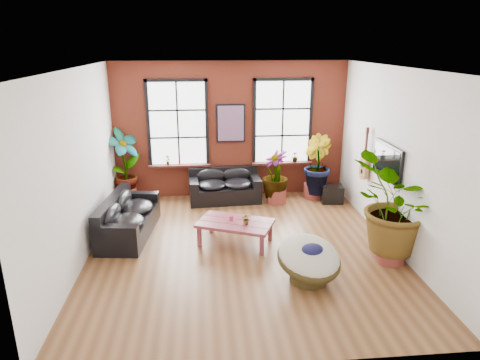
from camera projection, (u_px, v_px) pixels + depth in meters
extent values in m
cube|color=brown|center=(243.00, 249.00, 8.54)|extent=(6.00, 6.50, 0.02)
cube|color=white|center=(243.00, 68.00, 7.46)|extent=(6.00, 6.50, 0.02)
cube|color=#571E14|center=(231.00, 130.00, 11.09)|extent=(6.00, 0.02, 3.50)
cube|color=silver|center=(271.00, 241.00, 4.91)|extent=(6.00, 0.02, 3.50)
cube|color=silver|center=(78.00, 169.00, 7.74)|extent=(0.02, 6.50, 3.50)
cube|color=silver|center=(398.00, 161.00, 8.27)|extent=(0.02, 6.50, 3.50)
cube|color=white|center=(178.00, 124.00, 10.86)|extent=(1.40, 0.02, 2.10)
cube|color=#36130E|center=(180.00, 166.00, 11.12)|extent=(1.60, 0.22, 0.06)
cube|color=white|center=(283.00, 122.00, 11.09)|extent=(1.40, 0.02, 2.10)
cube|color=#36130E|center=(282.00, 163.00, 11.36)|extent=(1.60, 0.22, 0.06)
cube|color=black|center=(225.00, 193.00, 11.07)|extent=(1.85, 0.98, 0.41)
cube|color=black|center=(223.00, 174.00, 11.25)|extent=(1.81, 0.32, 0.42)
cube|color=black|center=(194.00, 183.00, 10.86)|extent=(0.27, 0.89, 0.21)
cube|color=black|center=(255.00, 180.00, 11.08)|extent=(0.27, 0.89, 0.21)
ellipsoid|color=black|center=(212.00, 185.00, 10.89)|extent=(0.80, 0.78, 0.23)
ellipsoid|color=black|center=(211.00, 176.00, 11.08)|extent=(0.77, 0.28, 0.40)
ellipsoid|color=black|center=(238.00, 184.00, 10.99)|extent=(0.80, 0.78, 0.23)
ellipsoid|color=black|center=(237.00, 175.00, 11.18)|extent=(0.77, 0.28, 0.40)
cube|color=black|center=(130.00, 226.00, 9.10)|extent=(1.12, 2.19, 0.41)
cube|color=black|center=(112.00, 207.00, 8.98)|extent=(0.46, 2.11, 0.42)
cube|color=black|center=(115.00, 231.00, 8.10)|extent=(0.90, 0.32, 0.22)
cube|color=black|center=(140.00, 197.00, 9.90)|extent=(0.90, 0.32, 0.22)
ellipsoid|color=black|center=(125.00, 222.00, 8.62)|extent=(0.84, 1.00, 0.23)
ellipsoid|color=black|center=(112.00, 215.00, 8.58)|extent=(0.34, 0.94, 0.40)
ellipsoid|color=black|center=(136.00, 207.00, 9.41)|extent=(0.84, 1.00, 0.23)
ellipsoid|color=black|center=(124.00, 201.00, 9.37)|extent=(0.34, 0.94, 0.40)
cube|color=maroon|center=(235.00, 223.00, 8.65)|extent=(1.68, 1.35, 0.06)
cube|color=#36130E|center=(233.00, 224.00, 8.51)|extent=(1.36, 0.58, 0.00)
cube|color=#36130E|center=(237.00, 219.00, 8.76)|extent=(1.36, 0.58, 0.00)
cube|color=maroon|center=(199.00, 236.00, 8.60)|extent=(0.10, 0.10, 0.41)
cube|color=maroon|center=(262.00, 245.00, 8.23)|extent=(0.10, 0.10, 0.41)
cube|color=maroon|center=(212.00, 224.00, 9.21)|extent=(0.10, 0.10, 0.41)
cube|color=maroon|center=(270.00, 231.00, 8.84)|extent=(0.10, 0.10, 0.41)
cylinder|color=#C9325F|center=(231.00, 218.00, 8.70)|extent=(0.11, 0.11, 0.09)
cylinder|color=#3D3316|center=(308.00, 274.00, 7.36)|extent=(0.82, 0.82, 0.25)
torus|color=#3D3316|center=(309.00, 259.00, 7.27)|extent=(1.42, 1.42, 0.50)
ellipsoid|color=beige|center=(309.00, 255.00, 7.25)|extent=(1.39, 1.42, 0.68)
ellipsoid|color=#14133B|center=(311.00, 250.00, 7.16)|extent=(0.52, 0.47, 0.19)
cube|color=black|center=(231.00, 123.00, 10.96)|extent=(0.74, 0.04, 0.98)
cube|color=#0C7F8C|center=(231.00, 123.00, 10.94)|extent=(0.66, 0.02, 0.90)
cube|color=black|center=(388.00, 161.00, 8.58)|extent=(0.06, 1.25, 0.72)
cube|color=black|center=(386.00, 162.00, 8.57)|extent=(0.01, 1.15, 0.62)
cylinder|color=#B27F4C|center=(364.00, 171.00, 9.73)|extent=(0.09, 0.38, 0.38)
cylinder|color=#B27F4C|center=(365.00, 161.00, 9.65)|extent=(0.09, 0.30, 0.30)
cylinder|color=black|center=(363.00, 171.00, 9.73)|extent=(0.09, 0.11, 0.11)
cube|color=#36130E|center=(366.00, 145.00, 9.53)|extent=(0.04, 0.05, 0.55)
cube|color=#36130E|center=(367.00, 131.00, 9.44)|extent=(0.06, 0.06, 0.14)
cube|color=black|center=(332.00, 194.00, 10.97)|extent=(0.58, 0.50, 0.45)
cylinder|color=maroon|center=(127.00, 195.00, 10.98)|extent=(0.64, 0.64, 0.37)
cylinder|color=maroon|center=(314.00, 191.00, 11.30)|extent=(0.61, 0.61, 0.38)
cylinder|color=maroon|center=(391.00, 252.00, 7.98)|extent=(0.54, 0.54, 0.37)
cylinder|color=maroon|center=(276.00, 196.00, 10.95)|extent=(0.54, 0.54, 0.37)
imported|color=#154412|center=(124.00, 163.00, 10.73)|extent=(1.11, 1.10, 1.78)
imported|color=#154412|center=(316.00, 164.00, 11.06)|extent=(0.82, 0.95, 1.53)
imported|color=#154412|center=(397.00, 206.00, 7.73)|extent=(2.20, 2.23, 1.88)
imported|color=#154412|center=(275.00, 174.00, 10.80)|extent=(0.88, 0.88, 1.22)
imported|color=#154412|center=(246.00, 219.00, 8.50)|extent=(0.21, 0.19, 0.22)
imported|color=#154412|center=(168.00, 160.00, 11.04)|extent=(0.17, 0.17, 0.27)
imported|color=#154412|center=(295.00, 157.00, 11.34)|extent=(0.19, 0.19, 0.27)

